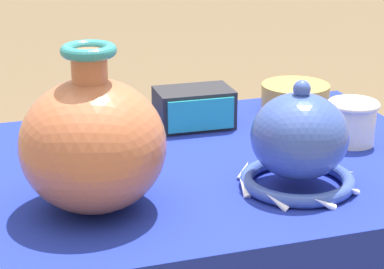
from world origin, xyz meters
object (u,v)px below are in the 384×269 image
at_px(vase_tall_bulbous, 93,143).
at_px(cup_wide_ivory, 353,121).
at_px(vase_dome_bell, 299,144).
at_px(mosaic_tile_box, 194,108).
at_px(pot_squat_ochre, 295,98).

xyz_separation_m(vase_tall_bulbous, cup_wide_ivory, (0.51, 0.13, -0.06)).
height_order(vase_dome_bell, mosaic_tile_box, vase_dome_bell).
relative_size(vase_tall_bulbous, vase_dome_bell, 1.28).
relative_size(vase_tall_bulbous, cup_wide_ivory, 2.59).
distance_m(vase_tall_bulbous, cup_wide_ivory, 0.53).
distance_m(vase_dome_bell, cup_wide_ivory, 0.24).
xyz_separation_m(vase_dome_bell, cup_wide_ivory, (0.19, 0.15, -0.03)).
distance_m(vase_tall_bulbous, pot_squat_ochre, 0.61).
height_order(mosaic_tile_box, cup_wide_ivory, cup_wide_ivory).
relative_size(pot_squat_ochre, cup_wide_ivory, 1.46).
bearing_deg(cup_wide_ivory, vase_dome_bell, -140.80).
bearing_deg(vase_tall_bulbous, pot_squat_ochre, 34.87).
height_order(vase_tall_bulbous, pot_squat_ochre, vase_tall_bulbous).
bearing_deg(vase_dome_bell, pot_squat_ochre, 65.17).
xyz_separation_m(pot_squat_ochre, cup_wide_ivory, (0.01, -0.22, 0.02)).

